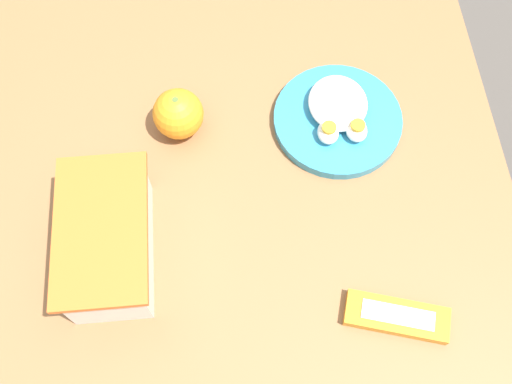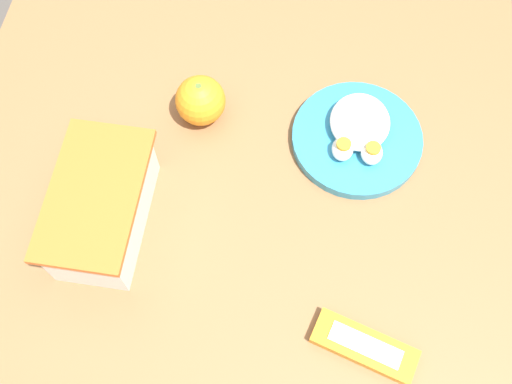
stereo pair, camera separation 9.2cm
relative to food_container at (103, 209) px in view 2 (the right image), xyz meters
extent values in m
plane|color=#4C4742|center=(0.08, -0.17, -0.82)|extent=(10.00, 10.00, 0.00)
cube|color=brown|center=(0.08, -0.17, -0.06)|extent=(1.29, 0.93, 0.03)
cylinder|color=brown|center=(0.67, -0.58, -0.45)|extent=(0.05, 0.05, 0.74)
cylinder|color=brown|center=(0.67, 0.24, -0.45)|extent=(0.05, 0.05, 0.74)
cube|color=white|center=(0.00, 0.00, 0.00)|extent=(0.21, 0.11, 0.10)
cube|color=beige|center=(0.00, 0.00, -0.02)|extent=(0.19, 0.10, 0.06)
cube|color=orange|center=(0.00, 0.00, 0.06)|extent=(0.22, 0.13, 0.01)
ellipsoid|color=gray|center=(0.00, 0.00, 0.00)|extent=(0.05, 0.05, 0.03)
sphere|color=orange|center=(0.21, -0.11, -0.01)|extent=(0.08, 0.08, 0.08)
cylinder|color=#4C662D|center=(0.21, -0.11, 0.03)|extent=(0.01, 0.01, 0.00)
cylinder|color=teal|center=(0.20, -0.37, -0.04)|extent=(0.21, 0.21, 0.02)
ellipsoid|color=white|center=(0.22, -0.37, -0.01)|extent=(0.11, 0.10, 0.03)
ellipsoid|color=white|center=(0.16, -0.39, -0.02)|extent=(0.04, 0.03, 0.03)
cylinder|color=#F4A823|center=(0.16, -0.39, 0.00)|extent=(0.02, 0.02, 0.01)
ellipsoid|color=white|center=(0.16, -0.34, -0.02)|extent=(0.04, 0.03, 0.03)
cylinder|color=#F4A823|center=(0.16, -0.34, 0.00)|extent=(0.02, 0.02, 0.01)
cube|color=orange|center=(-0.14, -0.41, -0.04)|extent=(0.09, 0.16, 0.02)
cube|color=white|center=(-0.14, -0.41, -0.03)|extent=(0.06, 0.11, 0.00)
camera|label=1|loc=(-0.32, -0.19, 0.82)|focal=42.00mm
camera|label=2|loc=(-0.31, -0.28, 0.82)|focal=42.00mm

